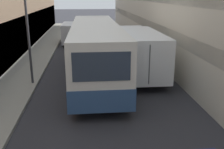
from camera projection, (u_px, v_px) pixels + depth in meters
ground_plane at (102, 83)px, 14.38m from camera, size 150.00×150.00×0.00m
sidewalk_left at (16, 84)px, 13.93m from camera, size 2.27×60.00×0.15m
bus at (95, 50)px, 14.96m from camera, size 2.56×11.77×3.08m
box_truck at (134, 49)px, 15.85m from camera, size 2.44×7.91×2.63m
panel_van at (73, 33)px, 25.25m from camera, size 1.98×4.08×1.99m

